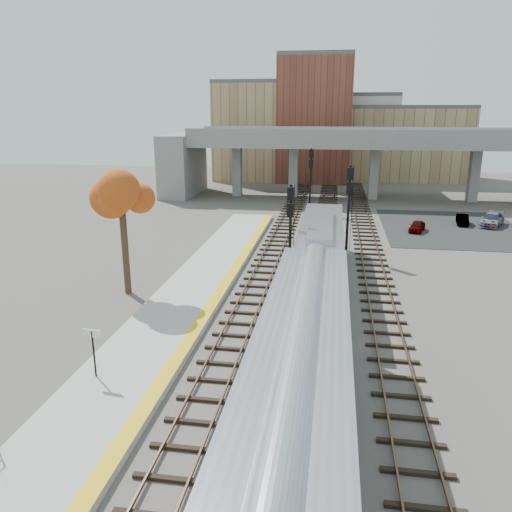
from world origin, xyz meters
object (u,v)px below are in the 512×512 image
(coach, at_px, (292,460))
(signal_mast_mid, at_px, (348,211))
(car_c, at_px, (492,220))
(signal_mast_near, at_px, (290,236))
(car_a, at_px, (417,226))
(signal_mast_far, at_px, (310,180))
(car_b, at_px, (462,220))
(tree, at_px, (121,196))
(locomotive, at_px, (320,252))

(coach, relative_size, signal_mast_mid, 3.32)
(coach, bearing_deg, car_c, 68.24)
(signal_mast_near, bearing_deg, car_a, 57.27)
(coach, height_order, signal_mast_far, signal_mast_far)
(signal_mast_far, distance_m, car_b, 17.60)
(signal_mast_mid, distance_m, car_a, 12.47)
(signal_mast_near, bearing_deg, car_c, 47.76)
(car_a, bearing_deg, coach, -84.25)
(signal_mast_mid, height_order, tree, tree)
(signal_mast_mid, distance_m, car_b, 18.76)
(locomotive, distance_m, car_c, 27.22)
(coach, height_order, car_a, coach)
(car_b, distance_m, car_c, 2.92)
(car_b, height_order, car_c, car_c)
(coach, height_order, signal_mast_mid, signal_mast_mid)
(car_c, bearing_deg, signal_mast_far, -167.92)
(locomotive, xyz_separation_m, signal_mast_near, (-2.10, -0.54, 1.19))
(signal_mast_far, height_order, car_b, signal_mast_far)
(signal_mast_far, distance_m, tree, 32.13)
(locomotive, relative_size, tree, 2.15)
(coach, relative_size, signal_mast_near, 3.57)
(coach, xyz_separation_m, tree, (-12.60, 18.43, 3.79))
(locomotive, xyz_separation_m, tree, (-12.60, -4.17, 4.31))
(locomotive, bearing_deg, car_b, 55.50)
(tree, relative_size, car_a, 2.83)
(locomotive, relative_size, signal_mast_far, 2.54)
(locomotive, height_order, tree, tree)
(signal_mast_mid, height_order, car_c, signal_mast_mid)
(car_c, bearing_deg, locomotive, -102.81)
(car_a, xyz_separation_m, car_b, (5.26, 3.99, -0.00))
(locomotive, relative_size, car_c, 4.16)
(locomotive, distance_m, coach, 22.61)
(coach, bearing_deg, signal_mast_mid, 86.18)
(signal_mast_far, relative_size, tree, 0.84)
(car_c, bearing_deg, car_a, -127.74)
(tree, bearing_deg, coach, -55.64)
(coach, bearing_deg, signal_mast_near, 95.44)
(car_c, bearing_deg, signal_mast_mid, -111.73)
(signal_mast_near, height_order, tree, tree)
(locomotive, distance_m, car_b, 25.57)
(signal_mast_far, bearing_deg, car_b, -16.93)
(car_b, relative_size, car_c, 0.70)
(tree, bearing_deg, signal_mast_far, 70.84)
(locomotive, bearing_deg, coach, -90.00)
(car_b, bearing_deg, car_a, -134.55)
(signal_mast_far, bearing_deg, car_a, -38.64)
(signal_mast_near, bearing_deg, locomotive, 14.38)
(signal_mast_near, height_order, signal_mast_mid, signal_mast_mid)
(locomotive, relative_size, coach, 0.76)
(locomotive, xyz_separation_m, car_a, (9.19, 17.03, -1.70))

